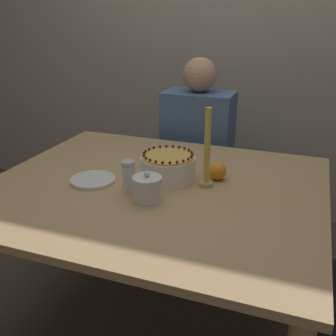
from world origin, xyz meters
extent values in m
plane|color=#4C4238|center=(0.00, 0.00, 0.00)|extent=(12.00, 12.00, 0.00)
cube|color=#ADA393|center=(0.00, 1.40, 1.30)|extent=(8.00, 0.05, 2.60)
cube|color=tan|center=(0.00, 0.00, 0.73)|extent=(1.37, 1.17, 0.03)
cylinder|color=tan|center=(-0.62, 0.52, 0.36)|extent=(0.07, 0.07, 0.72)
cylinder|color=tan|center=(0.62, 0.52, 0.36)|extent=(0.07, 0.07, 0.72)
cylinder|color=white|center=(0.03, 0.08, 0.80)|extent=(0.23, 0.23, 0.10)
cylinder|color=gold|center=(0.03, 0.08, 0.85)|extent=(0.22, 0.22, 0.01)
sphere|color=maroon|center=(0.13, 0.08, 0.86)|extent=(0.01, 0.01, 0.01)
sphere|color=maroon|center=(0.13, 0.11, 0.86)|extent=(0.01, 0.01, 0.01)
sphere|color=maroon|center=(0.12, 0.13, 0.86)|extent=(0.01, 0.01, 0.01)
sphere|color=maroon|center=(0.10, 0.15, 0.86)|extent=(0.01, 0.01, 0.01)
sphere|color=maroon|center=(0.08, 0.17, 0.86)|extent=(0.01, 0.01, 0.01)
sphere|color=maroon|center=(0.05, 0.18, 0.86)|extent=(0.01, 0.01, 0.01)
sphere|color=maroon|center=(0.02, 0.18, 0.86)|extent=(0.01, 0.01, 0.01)
sphere|color=maroon|center=(-0.01, 0.17, 0.86)|extent=(0.01, 0.01, 0.01)
sphere|color=maroon|center=(-0.03, 0.15, 0.86)|extent=(0.01, 0.01, 0.01)
sphere|color=maroon|center=(-0.05, 0.13, 0.86)|extent=(0.01, 0.01, 0.01)
sphere|color=maroon|center=(-0.07, 0.11, 0.86)|extent=(0.01, 0.01, 0.01)
sphere|color=maroon|center=(-0.07, 0.08, 0.86)|extent=(0.01, 0.01, 0.01)
sphere|color=maroon|center=(-0.07, 0.05, 0.86)|extent=(0.01, 0.01, 0.01)
sphere|color=maroon|center=(-0.05, 0.02, 0.86)|extent=(0.01, 0.01, 0.01)
sphere|color=maroon|center=(-0.03, 0.00, 0.86)|extent=(0.01, 0.01, 0.01)
sphere|color=maroon|center=(-0.01, -0.02, 0.86)|extent=(0.01, 0.01, 0.01)
sphere|color=maroon|center=(0.02, -0.02, 0.86)|extent=(0.01, 0.01, 0.01)
sphere|color=maroon|center=(0.05, -0.02, 0.86)|extent=(0.01, 0.01, 0.01)
sphere|color=maroon|center=(0.08, -0.02, 0.86)|extent=(0.01, 0.01, 0.01)
sphere|color=maroon|center=(0.10, 0.00, 0.86)|extent=(0.01, 0.01, 0.01)
sphere|color=maroon|center=(0.12, 0.02, 0.86)|extent=(0.01, 0.01, 0.01)
sphere|color=maroon|center=(0.13, 0.05, 0.86)|extent=(0.01, 0.01, 0.01)
cylinder|color=silver|center=(0.03, -0.14, 0.79)|extent=(0.11, 0.11, 0.08)
cylinder|color=silver|center=(0.03, -0.14, 0.84)|extent=(0.11, 0.11, 0.01)
sphere|color=silver|center=(0.03, -0.14, 0.86)|extent=(0.02, 0.02, 0.02)
cylinder|color=white|center=(-0.07, -0.10, 0.81)|extent=(0.05, 0.05, 0.11)
cylinder|color=silver|center=(-0.07, -0.10, 0.87)|extent=(0.05, 0.05, 0.02)
cylinder|color=silver|center=(-0.25, -0.06, 0.75)|extent=(0.19, 0.19, 0.01)
cylinder|color=silver|center=(-0.25, -0.06, 0.76)|extent=(0.19, 0.19, 0.01)
cylinder|color=tan|center=(0.20, 0.06, 0.76)|extent=(0.05, 0.05, 0.02)
cylinder|color=gold|center=(0.20, 0.06, 0.92)|extent=(0.02, 0.02, 0.31)
sphere|color=orange|center=(0.23, 0.14, 0.79)|extent=(0.08, 0.08, 0.08)
cube|color=#2D2D38|center=(-0.04, 0.78, 0.23)|extent=(0.34, 0.34, 0.45)
cube|color=#4C6B99|center=(-0.04, 0.78, 0.72)|extent=(0.40, 0.24, 0.54)
sphere|color=tan|center=(-0.04, 0.78, 1.09)|extent=(0.19, 0.19, 0.19)
camera|label=1|loc=(0.57, -1.37, 1.42)|focal=42.00mm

